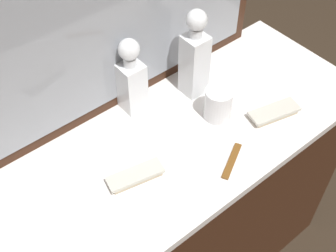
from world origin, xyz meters
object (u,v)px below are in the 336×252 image
at_px(crystal_tumbler_far_right, 218,105).
at_px(tortoiseshell_comb, 232,161).
at_px(silver_brush_left, 274,113).
at_px(crystal_decanter_rear, 194,61).
at_px(silver_brush_center, 135,176).
at_px(crystal_decanter_front, 132,82).

bearing_deg(crystal_tumbler_far_right, tortoiseshell_comb, -120.31).
height_order(crystal_tumbler_far_right, silver_brush_left, crystal_tumbler_far_right).
distance_m(crystal_tumbler_far_right, tortoiseshell_comb, 0.19).
height_order(crystal_tumbler_far_right, tortoiseshell_comb, crystal_tumbler_far_right).
relative_size(crystal_decanter_rear, tortoiseshell_comb, 2.39).
distance_m(silver_brush_left, silver_brush_center, 0.48).
xyz_separation_m(crystal_tumbler_far_right, tortoiseshell_comb, (-0.09, -0.16, -0.04)).
bearing_deg(tortoiseshell_comb, crystal_decanter_rear, 69.31).
bearing_deg(silver_brush_left, tortoiseshell_comb, -168.41).
height_order(crystal_decanter_rear, silver_brush_center, crystal_decanter_rear).
distance_m(crystal_decanter_front, tortoiseshell_comb, 0.38).
xyz_separation_m(crystal_decanter_front, crystal_decanter_rear, (0.19, -0.07, 0.02)).
height_order(silver_brush_left, tortoiseshell_comb, silver_brush_left).
bearing_deg(crystal_decanter_front, crystal_decanter_rear, -18.68).
relative_size(crystal_tumbler_far_right, silver_brush_left, 0.61).
relative_size(silver_brush_left, tortoiseshell_comb, 1.33).
height_order(crystal_tumbler_far_right, silver_brush_center, crystal_tumbler_far_right).
distance_m(crystal_decanter_front, crystal_decanter_rear, 0.21).
xyz_separation_m(crystal_decanter_front, crystal_tumbler_far_right, (0.18, -0.20, -0.06)).
xyz_separation_m(silver_brush_center, tortoiseshell_comb, (0.25, -0.13, -0.01)).
bearing_deg(silver_brush_left, crystal_decanter_front, 135.22).
bearing_deg(crystal_decanter_front, silver_brush_center, -125.23).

